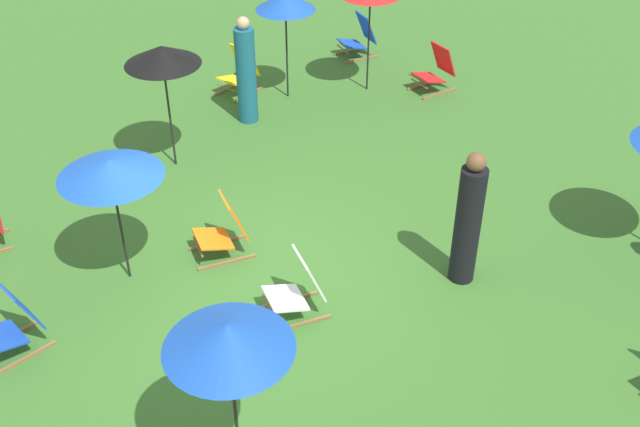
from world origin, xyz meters
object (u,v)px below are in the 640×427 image
object	(u,v)px
deckchair_8	(436,70)
person_0	(468,222)
deckchair_11	(224,230)
deckchair_2	(240,72)
deckchair_4	(359,38)
umbrella_3	(285,2)
umbrella_2	(110,169)
umbrella_4	(228,337)
umbrella_5	(162,55)
deckchair_1	(12,323)
deckchair_0	(298,288)
person_2	(246,74)

from	to	relation	value
deckchair_8	person_0	bearing A→B (deg)	-35.65
deckchair_11	person_0	bearing A→B (deg)	58.51
deckchair_2	deckchair_4	size ratio (longest dim) A/B	0.99
deckchair_8	umbrella_3	world-z (taller)	umbrella_3
deckchair_2	umbrella_2	distance (m)	5.33
umbrella_3	umbrella_4	bearing A→B (deg)	-40.19
umbrella_3	person_0	xyz separation A→B (m)	(5.28, -1.30, -0.87)
deckchair_11	umbrella_4	bearing A→B (deg)	-14.07
umbrella_5	deckchair_11	bearing A→B (deg)	-14.70
deckchair_1	deckchair_11	xyz separation A→B (m)	(0.03, 2.73, 0.00)
deckchair_1	umbrella_4	distance (m)	3.50
umbrella_3	deckchair_11	bearing A→B (deg)	-47.38
deckchair_0	umbrella_3	bearing A→B (deg)	161.29
deckchair_8	umbrella_2	world-z (taller)	umbrella_2
umbrella_2	umbrella_4	xyz separation A→B (m)	(3.35, -0.59, 0.31)
umbrella_5	person_0	bearing A→B (deg)	17.01
deckchair_1	deckchair_4	world-z (taller)	same
umbrella_2	person_2	distance (m)	4.27
deckchair_4	person_0	distance (m)	6.74
deckchair_11	deckchair_1	bearing A→B (deg)	-73.78
umbrella_2	umbrella_5	size ratio (longest dim) A/B	0.88
deckchair_11	deckchair_0	bearing A→B (deg)	18.34
umbrella_2	deckchair_1	bearing A→B (deg)	-77.66
deckchair_1	deckchair_4	bearing A→B (deg)	108.36
deckchair_1	person_2	distance (m)	5.71
deckchair_0	umbrella_2	distance (m)	2.52
umbrella_3	person_0	distance (m)	5.51
deckchair_11	person_2	world-z (taller)	person_2
umbrella_2	umbrella_3	size ratio (longest dim) A/B	0.91
umbrella_3	deckchair_2	bearing A→B (deg)	-142.22
deckchair_4	umbrella_5	distance (m)	5.16
umbrella_4	umbrella_5	world-z (taller)	umbrella_4
deckchair_4	deckchair_8	size ratio (longest dim) A/B	1.02
deckchair_1	umbrella_5	size ratio (longest dim) A/B	0.43
deckchair_1	deckchair_2	bearing A→B (deg)	118.88
umbrella_3	person_2	xyz separation A→B (m)	(0.28, -1.03, -0.87)
deckchair_1	umbrella_4	xyz separation A→B (m)	(3.01, 0.95, 1.52)
deckchair_2	deckchair_11	size ratio (longest dim) A/B	0.97
deckchair_11	deckchair_4	bearing A→B (deg)	140.06
person_2	umbrella_4	bearing A→B (deg)	159.17
deckchair_0	umbrella_4	bearing A→B (deg)	-33.33
deckchair_8	person_2	size ratio (longest dim) A/B	0.46
umbrella_5	person_0	xyz separation A→B (m)	(4.55, 1.39, -0.93)
deckchair_1	person_0	xyz separation A→B (m)	(2.27, 4.73, 0.48)
deckchair_1	deckchair_0	bearing A→B (deg)	56.45
deckchair_0	deckchair_2	size ratio (longest dim) A/B	1.03
umbrella_5	person_0	size ratio (longest dim) A/B	1.07
deckchair_1	deckchair_4	xyz separation A→B (m)	(-3.52, 8.14, 0.00)
umbrella_2	umbrella_3	bearing A→B (deg)	120.76
deckchair_4	umbrella_2	distance (m)	7.43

